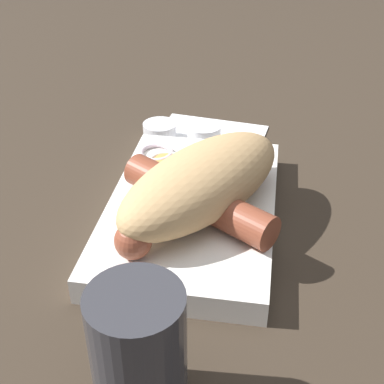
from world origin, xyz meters
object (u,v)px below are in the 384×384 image
object	(u,v)px
food_tray	(192,211)
condiment_cup_near	(204,135)
sausage	(197,199)
condiment_cup_far	(160,133)
drink_glass	(142,355)
bread_roll	(203,182)

from	to	relation	value
food_tray	condiment_cup_near	world-z (taller)	same
sausage	condiment_cup_far	distance (m)	0.20
sausage	drink_glass	distance (m)	0.19
food_tray	sausage	xyz separation A→B (m)	(0.02, 0.01, 0.03)
condiment_cup_near	condiment_cup_far	xyz separation A→B (m)	(0.00, -0.05, 0.00)
condiment_cup_far	condiment_cup_near	bearing A→B (deg)	93.98
condiment_cup_near	drink_glass	world-z (taller)	drink_glass
food_tray	bread_roll	world-z (taller)	bread_roll
food_tray	condiment_cup_far	world-z (taller)	same
condiment_cup_far	drink_glass	xyz separation A→B (m)	(0.37, 0.07, 0.04)
food_tray	drink_glass	distance (m)	0.21
bread_roll	sausage	bearing A→B (deg)	-31.74
sausage	drink_glass	size ratio (longest dim) A/B	1.72
sausage	condiment_cup_near	size ratio (longest dim) A/B	4.08
bread_roll	condiment_cup_near	distance (m)	0.18
bread_roll	condiment_cup_far	bearing A→B (deg)	-155.54
condiment_cup_near	condiment_cup_far	bearing A→B (deg)	-86.02
food_tray	condiment_cup_near	distance (m)	0.16
condiment_cup_far	drink_glass	size ratio (longest dim) A/B	0.42
drink_glass	bread_roll	bearing A→B (deg)	177.10
condiment_cup_near	condiment_cup_far	distance (m)	0.05
bread_roll	sausage	xyz separation A→B (m)	(0.01, -0.00, -0.01)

